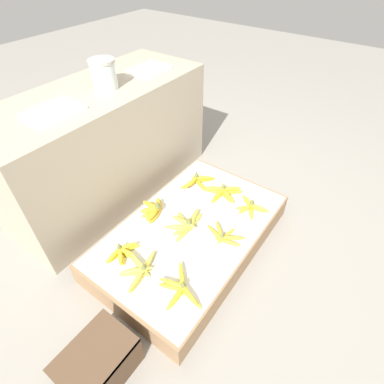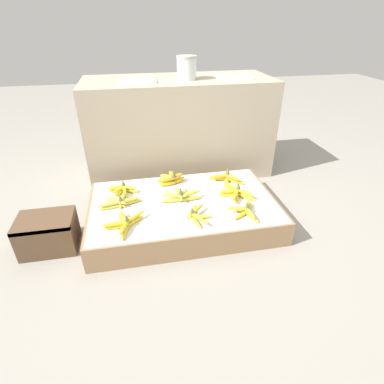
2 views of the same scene
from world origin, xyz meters
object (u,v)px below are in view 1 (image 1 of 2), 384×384
Objects in this scene: wooden_crate at (99,363)px; banana_bunch_back_left at (123,253)px; banana_bunch_front_midright at (251,207)px; foam_tray_white at (53,111)px; banana_bunch_middle_left at (140,269)px; banana_bunch_front_midleft at (224,236)px; banana_bunch_back_midright at (198,181)px; banana_bunch_back_midleft at (154,210)px; banana_bunch_front_left at (180,289)px; banana_bunch_middle_midright at (223,192)px; banana_bunch_middle_midleft at (186,224)px; glass_jar at (104,74)px.

banana_bunch_back_left reaches higher than wooden_crate.
foam_tray_white is (-0.55, 0.94, 0.59)m from banana_bunch_front_midright.
banana_bunch_middle_left is at bearing 17.49° from wooden_crate.
banana_bunch_front_midleft is at bearing -42.06° from banana_bunch_back_left.
banana_bunch_back_midright is at bearing 89.14° from banana_bunch_front_midright.
banana_bunch_front_midright is at bearing -50.98° from banana_bunch_back_midleft.
foam_tray_white is (0.17, 0.54, 0.59)m from banana_bunch_back_left.
banana_bunch_front_left is at bearing -81.90° from banana_bunch_middle_left.
wooden_crate is 0.86m from banana_bunch_front_midleft.
wooden_crate is at bearing -175.33° from banana_bunch_middle_midright.
banana_bunch_middle_left is (-0.73, 0.25, -0.00)m from banana_bunch_front_midright.
foam_tray_white reaches higher than banana_bunch_middle_left.
wooden_crate is 1.21× the size of banana_bunch_front_left.
banana_bunch_middle_midright is 1.30× the size of banana_bunch_back_left.
banana_bunch_back_midleft is (0.77, 0.35, 0.09)m from wooden_crate.
glass_jar is (0.18, 0.72, 0.66)m from banana_bunch_middle_midleft.
banana_bunch_front_midright is at bearing -79.63° from glass_jar.
banana_bunch_middle_midleft is 1.63× the size of glass_jar.
banana_bunch_middle_midright is at bearing -52.49° from foam_tray_white.
glass_jar reaches higher than banana_bunch_front_left.
wooden_crate is 0.52m from banana_bunch_back_left.
banana_bunch_middle_left is 1.02× the size of banana_bunch_middle_midleft.
foam_tray_white reaches higher than banana_bunch_front_midright.
banana_bunch_back_left is 0.72m from banana_bunch_back_midright.
banana_bunch_back_midright is (0.72, 0.01, 0.00)m from banana_bunch_back_left.
banana_bunch_front_left and banana_bunch_back_left have the same top height.
banana_bunch_front_midleft is at bearing 176.94° from banana_bunch_front_midright.
banana_bunch_back_left is 0.85× the size of banana_bunch_back_midright.
banana_bunch_middle_midleft is at bearing -154.47° from banana_bunch_back_midright.
banana_bunch_back_left is (-0.42, 0.38, 0.00)m from banana_bunch_front_midleft.
banana_bunch_middle_midright reaches higher than banana_bunch_front_midright.
foam_tray_white is (0.19, 0.69, 0.59)m from banana_bunch_middle_left.
banana_bunch_middle_left is at bearing 178.69° from banana_bunch_middle_midleft.
banana_bunch_front_midleft is at bearing -27.66° from banana_bunch_middle_left.
banana_bunch_back_midright is at bearing 52.38° from banana_bunch_front_midleft.
banana_bunch_back_left is at bearing 82.46° from banana_bunch_middle_left.
glass_jar reaches higher than banana_bunch_back_midleft.
banana_bunch_back_left is 0.76× the size of foam_tray_white.
wooden_crate is 1.48m from glass_jar.
banana_bunch_back_midright is at bearing 90.84° from banana_bunch_middle_midright.
banana_bunch_back_midleft is (0.34, 0.07, 0.01)m from banana_bunch_back_left.
banana_bunch_front_midright is at bearing -92.46° from banana_bunch_middle_midright.
banana_bunch_back_left is 1.02m from glass_jar.
banana_bunch_front_midleft reaches higher than wooden_crate.
glass_jar reaches higher than banana_bunch_front_midleft.
banana_bunch_front_midleft is 0.92× the size of banana_bunch_middle_midleft.
foam_tray_white is (0.15, 0.92, 0.59)m from banana_bunch_front_left.
wooden_crate is 1.15× the size of foam_tray_white.
banana_bunch_front_midright is at bearing -5.77° from wooden_crate.
banana_bunch_back_midleft reaches higher than banana_bunch_middle_left.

